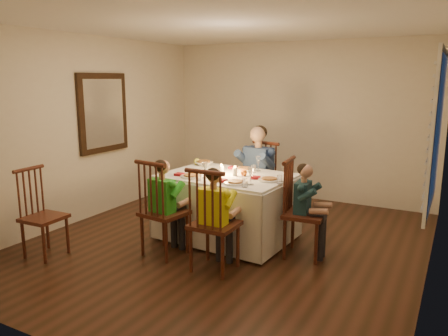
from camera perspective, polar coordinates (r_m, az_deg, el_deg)
The scene contains 26 objects.
ground at distance 5.48m, azimuth 0.33°, elevation -9.72°, with size 5.00×5.00×0.00m, color black.
wall_left at distance 6.52m, azimuth -17.43°, elevation 4.95°, with size 0.02×5.00×2.60m, color beige.
wall_right at distance 4.56m, azimuth 26.13°, elevation 1.67°, with size 0.02×5.00×2.60m, color beige.
wall_back at distance 7.44m, azimuth 9.53°, elevation 6.08°, with size 4.50×0.02×2.60m, color beige.
ceiling at distance 5.15m, azimuth 0.36°, elevation 18.36°, with size 5.00×5.00×0.00m, color white.
dining_table at distance 5.47m, azimuth 0.38°, elevation -3.30°, with size 1.64×1.23×0.79m.
chair_adult at distance 6.33m, azimuth 4.26°, elevation -6.80°, with size 0.46×0.44×1.12m, color #3B1710, non-canonical shape.
chair_near_left at distance 5.20m, azimuth -7.66°, elevation -11.06°, with size 0.46×0.44×1.12m, color #3B1710, non-canonical shape.
chair_near_right at distance 4.78m, azimuth -1.21°, elevation -13.07°, with size 0.46×0.44×1.12m, color #3B1710, non-canonical shape.
chair_end at distance 5.19m, azimuth 10.28°, elevation -11.18°, with size 0.46×0.44×1.12m, color #3B1710, non-canonical shape.
chair_extra at distance 5.51m, azimuth -22.08°, elevation -10.52°, with size 0.42×0.40×1.02m, color #3B1710, non-canonical shape.
adult at distance 6.33m, azimuth 4.26°, elevation -6.80°, with size 0.52×0.48×1.36m, color navy, non-canonical shape.
child_green at distance 5.20m, azimuth -7.66°, elevation -11.06°, with size 0.38×0.35×1.12m, color green, non-canonical shape.
child_yellow at distance 4.78m, azimuth -1.21°, elevation -13.07°, with size 0.38×0.35×1.11m, color yellow, non-canonical shape.
child_teal at distance 5.19m, azimuth 10.28°, elevation -11.18°, with size 0.36×0.33×1.07m, color #19363F, non-canonical shape.
setting_adult at distance 5.69m, azimuth 2.73°, elevation -0.19°, with size 0.26×0.26×0.02m, color silver.
setting_green at distance 5.29m, azimuth -4.33°, elevation -1.10°, with size 0.26×0.26×0.02m, color silver.
setting_yellow at distance 4.95m, azimuth 1.49°, elevation -1.95°, with size 0.26×0.26×0.02m, color silver.
setting_teal at distance 5.12m, azimuth 5.92°, elevation -1.55°, with size 0.26×0.26×0.02m, color silver.
candle_left at distance 5.44m, azimuth -0.35°, elevation -0.28°, with size 0.06×0.06×0.10m, color white.
candle_right at distance 5.34m, azimuth 1.44°, elevation -0.50°, with size 0.06×0.06×0.10m, color white.
squash at distance 6.05m, azimuth -3.55°, elevation 0.85°, with size 0.09×0.09×0.09m, color yellow.
orange_fruit at distance 5.35m, azimuth 2.61°, elevation -0.62°, with size 0.08×0.08×0.08m, color orange.
serving_bowl at distance 5.99m, azimuth -2.64°, elevation 0.58°, with size 0.22×0.22×0.06m, color silver.
wall_mirror at distance 6.69m, azimuth -15.49°, elevation 6.94°, with size 0.06×0.95×1.15m.
window_blinds at distance 4.64m, azimuth 25.87°, elevation 4.34°, with size 0.07×1.34×1.54m.
Camera 1 is at (2.41, -4.51, 1.99)m, focal length 35.00 mm.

